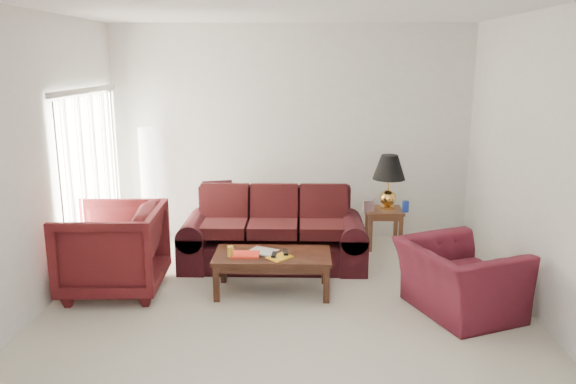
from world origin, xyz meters
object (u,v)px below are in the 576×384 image
object	(u,v)px
sofa	(273,229)
armchair_right	(459,279)
armchair_left	(113,249)
floor_lamp	(149,185)
coffee_table	(273,273)
end_table	(383,228)

from	to	relation	value
sofa	armchair_right	size ratio (longest dim) A/B	2.07
armchair_left	armchair_right	bearing A→B (deg)	80.27
armchair_left	armchair_right	size ratio (longest dim) A/B	0.97
floor_lamp	coffee_table	bearing A→B (deg)	-43.95
floor_lamp	armchair_right	bearing A→B (deg)	-30.56
end_table	armchair_left	xyz separation A→B (m)	(-3.19, -1.61, 0.22)
sofa	floor_lamp	bearing A→B (deg)	153.47
armchair_right	coffee_table	xyz separation A→B (m)	(-1.91, 0.46, -0.13)
sofa	armchair_right	distance (m)	2.35
end_table	floor_lamp	world-z (taller)	floor_lamp
sofa	coffee_table	bearing A→B (deg)	-87.79
floor_lamp	armchair_right	distance (m)	4.34
floor_lamp	sofa	bearing A→B (deg)	-26.55
sofa	floor_lamp	distance (m)	2.01
sofa	coffee_table	world-z (taller)	sofa
sofa	armchair_left	xyz separation A→B (m)	(-1.72, -0.88, 0.02)
end_table	armchair_right	xyz separation A→B (m)	(0.48, -2.04, 0.09)
sofa	coffee_table	distance (m)	0.89
armchair_left	coffee_table	xyz separation A→B (m)	(1.75, 0.02, -0.26)
armchair_right	coffee_table	bearing A→B (deg)	53.71
sofa	floor_lamp	size ratio (longest dim) A/B	1.39
armchair_left	coffee_table	world-z (taller)	armchair_left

